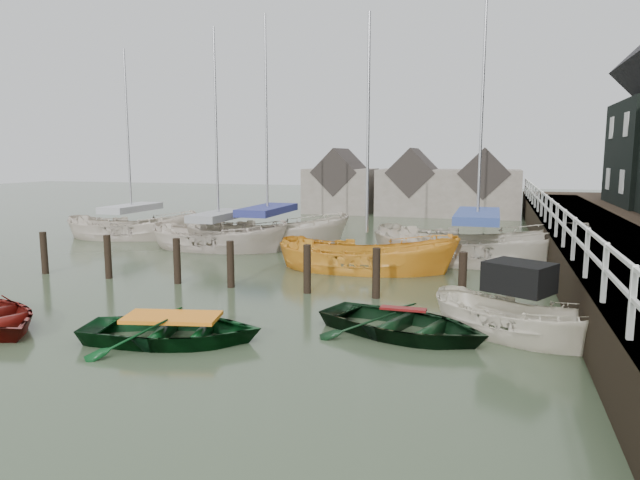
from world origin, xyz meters
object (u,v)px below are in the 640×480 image
(rowboat_dkgreen, at_px, (403,335))
(sailboat_e, at_px, (133,237))
(motorboat, at_px, (517,333))
(sailboat_c, at_px, (366,270))
(sailboat_a, at_px, (219,248))
(sailboat_d, at_px, (476,261))
(rowboat_green, at_px, (173,342))
(sailboat_b, at_px, (268,246))

(rowboat_dkgreen, height_order, sailboat_e, sailboat_e)
(motorboat, bearing_deg, sailboat_c, 65.86)
(sailboat_a, distance_m, sailboat_c, 7.27)
(sailboat_c, bearing_deg, motorboat, -145.43)
(motorboat, bearing_deg, sailboat_e, 87.23)
(sailboat_e, bearing_deg, sailboat_d, -109.41)
(sailboat_d, distance_m, sailboat_e, 15.91)
(rowboat_dkgreen, distance_m, sailboat_a, 12.95)
(sailboat_a, bearing_deg, sailboat_e, 72.05)
(sailboat_a, distance_m, sailboat_e, 5.72)
(rowboat_green, xyz_separation_m, sailboat_c, (2.27, 8.59, 0.01))
(rowboat_green, distance_m, sailboat_d, 12.55)
(rowboat_dkgreen, distance_m, sailboat_b, 12.82)
(sailboat_b, height_order, sailboat_c, sailboat_b)
(sailboat_a, height_order, sailboat_d, sailboat_d)
(sailboat_c, xyz_separation_m, sailboat_e, (-12.28, 4.22, 0.05))
(sailboat_b, bearing_deg, sailboat_e, 69.55)
(sailboat_a, height_order, sailboat_b, sailboat_b)
(sailboat_a, xyz_separation_m, sailboat_b, (1.69, 1.25, -0.00))
(rowboat_dkgreen, height_order, sailboat_a, sailboat_a)
(sailboat_a, relative_size, sailboat_d, 0.89)
(sailboat_b, xyz_separation_m, sailboat_d, (8.68, -1.18, -0.00))
(sailboat_b, bearing_deg, motorboat, -151.58)
(motorboat, relative_size, sailboat_e, 0.43)
(sailboat_a, relative_size, sailboat_e, 1.02)
(sailboat_c, height_order, sailboat_d, sailboat_d)
(motorboat, distance_m, sailboat_b, 13.96)
(rowboat_green, height_order, sailboat_c, sailboat_c)
(sailboat_b, relative_size, sailboat_e, 1.11)
(motorboat, height_order, sailboat_a, sailboat_a)
(rowboat_green, relative_size, motorboat, 0.89)
(sailboat_b, bearing_deg, rowboat_dkgreen, -160.79)
(sailboat_c, bearing_deg, rowboat_green, 162.71)
(motorboat, bearing_deg, rowboat_dkgreen, 131.01)
(sailboat_a, height_order, sailboat_c, sailboat_a)
(motorboat, height_order, sailboat_b, sailboat_b)
(rowboat_dkgreen, xyz_separation_m, sailboat_c, (-2.31, 6.71, 0.01))
(sailboat_c, bearing_deg, sailboat_b, 51.71)
(sailboat_c, relative_size, sailboat_d, 0.85)
(sailboat_e, bearing_deg, sailboat_b, -107.41)
(sailboat_c, relative_size, sailboat_e, 0.98)
(motorboat, bearing_deg, sailboat_d, 36.28)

